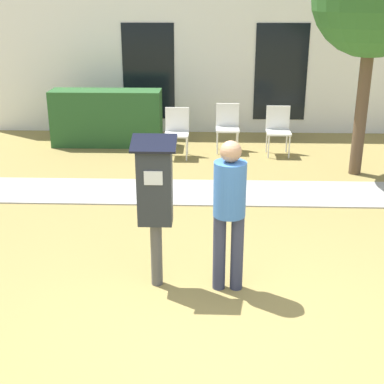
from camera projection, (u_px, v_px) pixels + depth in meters
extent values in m
plane|color=olive|center=(216.00, 348.00, 4.62)|extent=(40.00, 40.00, 0.00)
cube|color=#A3A099|center=(214.00, 192.00, 8.19)|extent=(12.00, 1.10, 0.02)
cube|color=white|center=(215.00, 57.00, 11.32)|extent=(10.00, 0.24, 3.20)
cube|color=black|center=(149.00, 72.00, 11.34)|extent=(1.10, 0.02, 2.00)
cube|color=black|center=(281.00, 73.00, 11.25)|extent=(1.10, 0.02, 2.00)
cylinder|color=#4C4C4C|center=(157.00, 254.00, 5.52)|extent=(0.12, 0.12, 0.70)
cube|color=#23282D|center=(155.00, 186.00, 5.26)|extent=(0.34, 0.22, 0.80)
cube|color=silver|center=(153.00, 178.00, 5.11)|extent=(0.18, 0.01, 0.14)
cube|color=black|center=(154.00, 143.00, 5.11)|extent=(0.44, 0.31, 0.12)
cylinder|color=#333851|center=(219.00, 252.00, 5.43)|extent=(0.13, 0.13, 0.82)
cylinder|color=#333851|center=(237.00, 253.00, 5.42)|extent=(0.13, 0.13, 0.82)
cylinder|color=#386BB7|center=(230.00, 189.00, 5.18)|extent=(0.32, 0.32, 0.55)
sphere|color=tan|center=(231.00, 152.00, 5.05)|extent=(0.21, 0.21, 0.21)
cylinder|color=white|center=(166.00, 149.00, 9.72)|extent=(0.03, 0.03, 0.42)
cylinder|color=white|center=(187.00, 149.00, 9.71)|extent=(0.03, 0.03, 0.42)
cylinder|color=white|center=(167.00, 143.00, 10.08)|extent=(0.03, 0.03, 0.42)
cylinder|color=white|center=(187.00, 144.00, 10.07)|extent=(0.03, 0.03, 0.42)
cube|color=white|center=(177.00, 134.00, 9.82)|extent=(0.44, 0.44, 0.04)
cube|color=white|center=(177.00, 119.00, 9.92)|extent=(0.44, 0.04, 0.44)
cylinder|color=white|center=(217.00, 144.00, 10.08)|extent=(0.03, 0.03, 0.42)
cylinder|color=white|center=(238.00, 144.00, 10.07)|extent=(0.03, 0.03, 0.42)
cylinder|color=white|center=(217.00, 138.00, 10.43)|extent=(0.03, 0.03, 0.42)
cylinder|color=white|center=(237.00, 139.00, 10.42)|extent=(0.03, 0.03, 0.42)
cube|color=white|center=(227.00, 129.00, 10.17)|extent=(0.44, 0.44, 0.04)
cube|color=white|center=(227.00, 115.00, 10.28)|extent=(0.44, 0.04, 0.44)
cylinder|color=white|center=(269.00, 147.00, 9.86)|extent=(0.03, 0.03, 0.42)
cylinder|color=white|center=(289.00, 147.00, 9.85)|extent=(0.03, 0.03, 0.42)
cylinder|color=white|center=(267.00, 141.00, 10.22)|extent=(0.03, 0.03, 0.42)
cylinder|color=white|center=(287.00, 142.00, 10.20)|extent=(0.03, 0.03, 0.42)
cube|color=white|center=(278.00, 132.00, 9.95)|extent=(0.44, 0.44, 0.04)
cube|color=white|center=(278.00, 117.00, 10.06)|extent=(0.44, 0.04, 0.44)
cube|color=#285628|center=(107.00, 118.00, 10.60)|extent=(2.16, 0.60, 1.10)
cylinder|color=brown|center=(361.00, 109.00, 8.70)|extent=(0.20, 0.20, 2.20)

